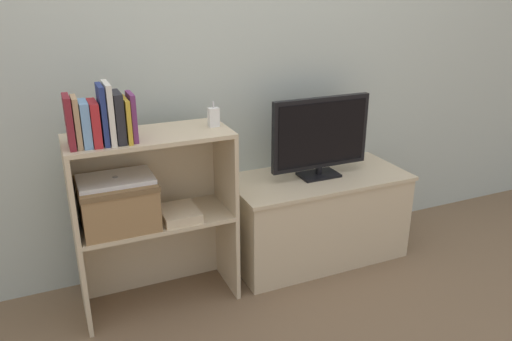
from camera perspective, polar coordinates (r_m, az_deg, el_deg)
name	(u,v)px	position (r m, az deg, el deg)	size (l,w,h in m)	color
ground_plane	(269,291)	(2.69, 1.45, -13.66)	(16.00, 16.00, 0.00)	brown
wall_back	(231,47)	(2.69, -2.89, 13.89)	(10.00, 0.05, 2.40)	#B2BCB2
tv_stand	(317,216)	(2.91, 6.94, -5.24)	(1.00, 0.48, 0.50)	#CCB793
tv	(321,135)	(2.73, 7.40, 4.00)	(0.57, 0.14, 0.45)	black
bookshelf_lower_tier	(155,243)	(2.58, -11.49, -8.17)	(0.74, 0.33, 0.46)	#CCB793
bookshelf_upper_tier	(148,162)	(2.40, -12.22, 1.00)	(0.74, 0.33, 0.42)	#CCB793
book_maroon	(69,122)	(2.18, -20.60, 5.22)	(0.03, 0.14, 0.22)	maroon
book_tan	(76,122)	(2.18, -19.84, 5.24)	(0.02, 0.12, 0.21)	tan
book_skyblue	(85,124)	(2.18, -18.96, 5.08)	(0.03, 0.13, 0.19)	#709ECC
book_crimson	(95,123)	(2.19, -17.97, 5.17)	(0.03, 0.14, 0.19)	#B22328
book_navy	(102,115)	(2.18, -17.15, 6.12)	(0.02, 0.14, 0.25)	navy
book_ivory	(109,113)	(2.19, -16.46, 6.30)	(0.02, 0.16, 0.26)	silver
book_charcoal	(118,117)	(2.19, -15.49, 5.89)	(0.04, 0.14, 0.22)	#232328
book_mustard	(126,119)	(2.20, -14.61, 5.66)	(0.02, 0.16, 0.19)	gold
book_plum	(132,117)	(2.20, -14.00, 5.98)	(0.02, 0.13, 0.21)	#6B2D66
baby_monitor	(214,117)	(2.37, -4.86, 6.10)	(0.05, 0.04, 0.12)	white
storage_basket_left	(118,202)	(2.37, -15.51, -3.44)	(0.34, 0.30, 0.22)	#937047
laptop	(115,179)	(2.32, -15.77, -0.97)	(0.33, 0.22, 0.02)	white
magazine_stack	(179,213)	(2.42, -8.75, -4.87)	(0.17, 0.21, 0.04)	beige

